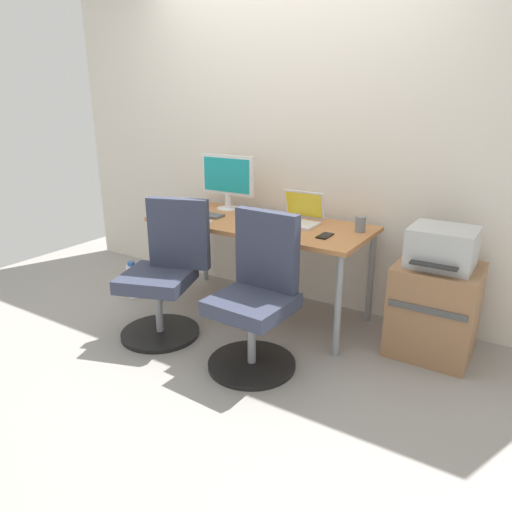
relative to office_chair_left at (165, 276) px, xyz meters
name	(u,v)px	position (x,y,z in m)	size (l,w,h in m)	color
ground_plane	(259,311)	(0.36, 0.64, -0.42)	(5.28, 5.28, 0.00)	gray
back_wall	(290,135)	(0.36, 1.07, 0.88)	(4.40, 0.04, 2.60)	silver
desk	(260,230)	(0.36, 0.64, 0.23)	(1.62, 0.70, 0.71)	#B77542
office_chair_left	(165,276)	(0.00, 0.00, 0.00)	(0.56, 0.56, 0.94)	black
office_chair_right	(257,299)	(0.73, 0.00, 0.00)	(0.54, 0.54, 0.94)	black
side_cabinet	(434,309)	(1.61, 0.71, -0.13)	(0.50, 0.47, 0.59)	#996B47
printer	(442,247)	(1.61, 0.71, 0.29)	(0.38, 0.40, 0.24)	#B7B7B7
water_bottle_on_floor	(133,281)	(-0.66, 0.31, -0.28)	(0.09, 0.09, 0.31)	white
desktop_monitor	(227,178)	(-0.07, 0.85, 0.54)	(0.48, 0.18, 0.43)	silver
open_laptop	(299,216)	(0.61, 0.75, 0.34)	(0.31, 0.28, 0.22)	silver
keyboard_by_monitor	(189,220)	(-0.08, 0.37, 0.30)	(0.34, 0.12, 0.02)	silver
keyboard_by_laptop	(203,214)	(-0.12, 0.57, 0.30)	(0.34, 0.12, 0.02)	#515156
mouse_by_monitor	(293,238)	(0.78, 0.36, 0.30)	(0.06, 0.10, 0.03)	silver
mouse_by_laptop	(270,227)	(0.53, 0.50, 0.30)	(0.06, 0.10, 0.03)	#B7B7B7
coffee_mug	(169,208)	(-0.37, 0.47, 0.33)	(0.08, 0.08, 0.09)	green
pen_cup	(360,224)	(1.07, 0.77, 0.34)	(0.07, 0.07, 0.10)	slate
phone_near_monitor	(254,228)	(0.42, 0.45, 0.29)	(0.07, 0.14, 0.01)	black
phone_near_laptop	(325,236)	(0.92, 0.54, 0.29)	(0.07, 0.14, 0.01)	black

